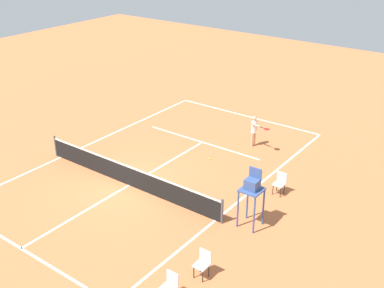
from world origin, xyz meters
TOP-DOWN VIEW (x-y plane):
  - ground_plane at (0.00, 0.00)m, footprint 60.00×60.00m
  - court_lines at (0.00, 0.00)m, footprint 9.28×20.42m
  - tennis_net at (0.00, 0.00)m, footprint 9.88×0.10m
  - player_serving at (-2.41, -6.77)m, footprint 1.22×0.75m
  - tennis_ball at (-1.44, -4.14)m, footprint 0.07×0.07m
  - umpire_chair at (-5.83, -0.53)m, footprint 0.80×0.80m
  - courtside_chair_near at (-5.85, 4.37)m, footprint 0.44×0.46m
  - courtside_chair_mid at (-5.64, -3.32)m, footprint 0.44×0.46m
  - courtside_chair_far at (-6.04, 2.90)m, footprint 0.44×0.46m

SIDE VIEW (x-z plane):
  - ground_plane at x=0.00m, z-range 0.00..0.00m
  - court_lines at x=0.00m, z-range 0.00..0.01m
  - tennis_ball at x=-1.44m, z-range 0.00..0.07m
  - tennis_net at x=0.00m, z-range -0.04..1.03m
  - courtside_chair_near at x=-5.85m, z-range 0.06..1.01m
  - courtside_chair_mid at x=-5.64m, z-range 0.06..1.01m
  - courtside_chair_far at x=-6.04m, z-range 0.06..1.01m
  - player_serving at x=-2.41m, z-range 0.15..1.79m
  - umpire_chair at x=-5.83m, z-range 0.40..2.81m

